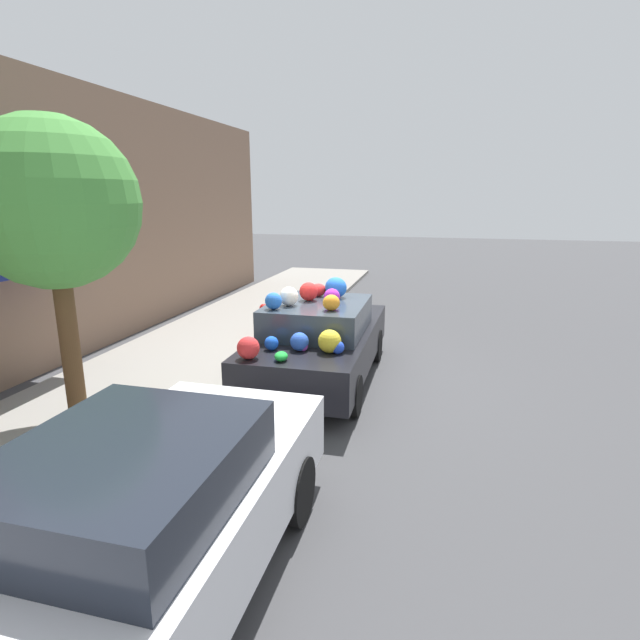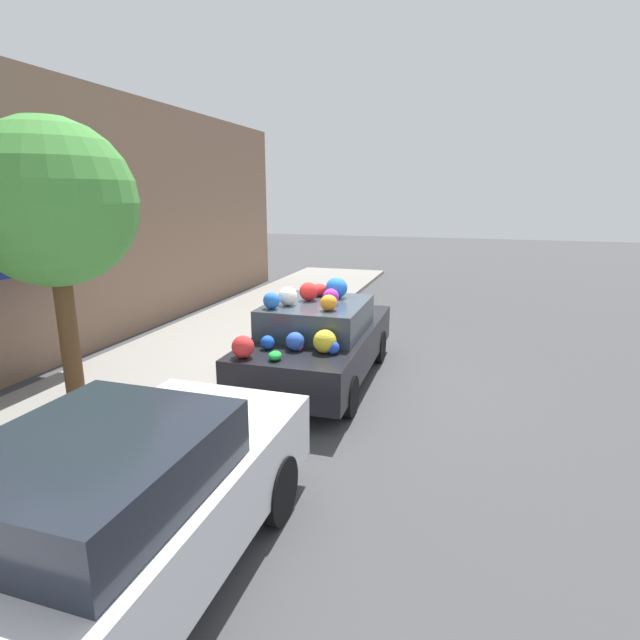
# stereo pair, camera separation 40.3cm
# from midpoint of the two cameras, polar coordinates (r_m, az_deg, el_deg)

# --- Properties ---
(ground_plane) EXTENTS (60.00, 60.00, 0.00)m
(ground_plane) POSITION_cam_midpoint_polar(r_m,az_deg,el_deg) (8.49, -1.23, -6.90)
(ground_plane) COLOR #424244
(sidewalk_curb) EXTENTS (24.00, 3.20, 0.11)m
(sidewalk_curb) POSITION_cam_midpoint_polar(r_m,az_deg,el_deg) (9.52, -17.14, -4.84)
(sidewalk_curb) COLOR gray
(sidewalk_curb) RESTS_ON ground
(building_facade) EXTENTS (18.00, 1.20, 5.10)m
(building_facade) POSITION_cam_midpoint_polar(r_m,az_deg,el_deg) (10.34, -29.15, 9.54)
(building_facade) COLOR #846651
(building_facade) RESTS_ON ground
(street_tree) EXTENTS (2.08, 2.08, 3.88)m
(street_tree) POSITION_cam_midpoint_polar(r_m,az_deg,el_deg) (7.05, -29.78, 11.31)
(street_tree) COLOR brown
(street_tree) RESTS_ON sidewalk_curb
(fire_hydrant) EXTENTS (0.20, 0.20, 0.70)m
(fire_hydrant) POSITION_cam_midpoint_polar(r_m,az_deg,el_deg) (10.69, -7.49, -0.03)
(fire_hydrant) COLOR red
(fire_hydrant) RESTS_ON sidewalk_curb
(art_car) EXTENTS (4.02, 1.80, 1.72)m
(art_car) POSITION_cam_midpoint_polar(r_m,az_deg,el_deg) (8.21, -1.50, -2.18)
(art_car) COLOR black
(art_car) RESTS_ON ground
(parked_car_plain) EXTENTS (3.98, 1.74, 1.45)m
(parked_car_plain) POSITION_cam_midpoint_polar(r_m,az_deg,el_deg) (4.17, -22.27, -20.42)
(parked_car_plain) COLOR silver
(parked_car_plain) RESTS_ON ground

